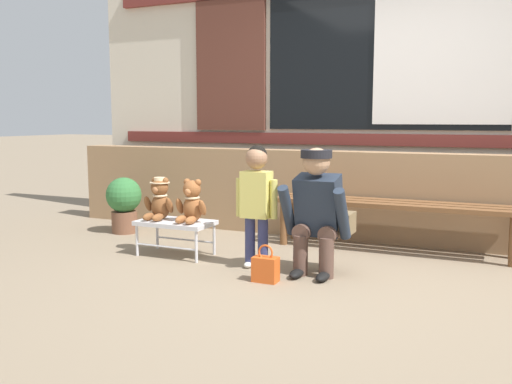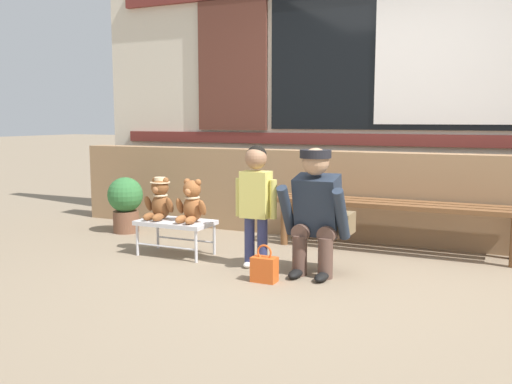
% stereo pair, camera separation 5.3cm
% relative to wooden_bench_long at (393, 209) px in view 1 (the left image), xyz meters
% --- Properties ---
extents(ground_plane, '(60.00, 60.00, 0.00)m').
position_rel_wooden_bench_long_xyz_m(ground_plane, '(-0.29, -1.06, -0.37)').
color(ground_plane, '#84725B').
extents(brick_low_wall, '(6.58, 0.25, 0.85)m').
position_rel_wooden_bench_long_xyz_m(brick_low_wall, '(-0.29, 0.37, 0.05)').
color(brick_low_wall, '#997551').
rests_on(brick_low_wall, ground).
extents(shop_facade, '(6.71, 0.26, 3.43)m').
position_rel_wooden_bench_long_xyz_m(shop_facade, '(-0.29, 0.88, 1.35)').
color(shop_facade, beige).
rests_on(shop_facade, ground).
extents(wooden_bench_long, '(2.10, 0.40, 0.44)m').
position_rel_wooden_bench_long_xyz_m(wooden_bench_long, '(0.00, 0.00, 0.00)').
color(wooden_bench_long, brown).
rests_on(wooden_bench_long, ground).
extents(small_display_bench, '(0.64, 0.36, 0.30)m').
position_rel_wooden_bench_long_xyz_m(small_display_bench, '(-1.66, -0.91, -0.11)').
color(small_display_bench, silver).
rests_on(small_display_bench, ground).
extents(teddy_bear_with_hat, '(0.28, 0.27, 0.36)m').
position_rel_wooden_bench_long_xyz_m(teddy_bear_with_hat, '(-1.82, -0.91, 0.10)').
color(teddy_bear_with_hat, brown).
rests_on(teddy_bear_with_hat, small_display_bench).
extents(teddy_bear_plain, '(0.28, 0.26, 0.36)m').
position_rel_wooden_bench_long_xyz_m(teddy_bear_plain, '(-1.50, -0.91, 0.09)').
color(teddy_bear_plain, '#93562D').
rests_on(teddy_bear_plain, small_display_bench).
extents(child_standing, '(0.35, 0.18, 0.96)m').
position_rel_wooden_bench_long_xyz_m(child_standing, '(-0.86, -1.00, 0.22)').
color(child_standing, navy).
rests_on(child_standing, ground).
extents(adult_crouching, '(0.50, 0.49, 0.95)m').
position_rel_wooden_bench_long_xyz_m(adult_crouching, '(-0.37, -0.97, 0.11)').
color(adult_crouching, brown).
rests_on(adult_crouching, ground).
extents(handbag_on_ground, '(0.18, 0.11, 0.27)m').
position_rel_wooden_bench_long_xyz_m(handbag_on_ground, '(-0.65, -1.32, -0.28)').
color(handbag_on_ground, '#DB561E').
rests_on(handbag_on_ground, ground).
extents(potted_plant, '(0.36, 0.36, 0.57)m').
position_rel_wooden_bench_long_xyz_m(potted_plant, '(-2.66, -0.30, -0.05)').
color(potted_plant, brown).
rests_on(potted_plant, ground).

